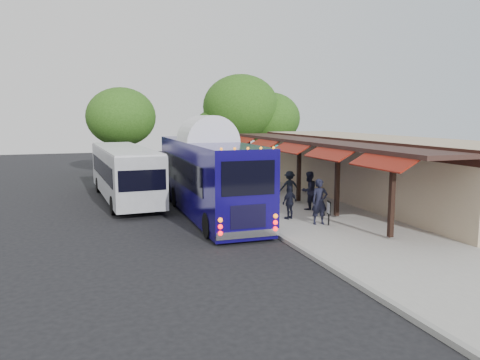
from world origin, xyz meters
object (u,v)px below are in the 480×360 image
object	(u,v)px
coach_bus	(208,172)
ped_b	(309,191)
sign_board	(329,209)
ped_d	(289,186)
ped_c	(290,202)
city_bus	(124,171)
ped_a	(320,202)

from	to	relation	value
coach_bus	ped_b	bearing A→B (deg)	-14.62
sign_board	coach_bus	bearing A→B (deg)	144.45
ped_d	sign_board	world-z (taller)	ped_d
coach_bus	ped_c	size ratio (longest dim) A/B	7.87
city_bus	ped_a	size ratio (longest dim) A/B	5.77
ped_a	ped_d	xyz separation A→B (m)	(1.03, 5.33, -0.15)
ped_b	sign_board	xyz separation A→B (m)	(-0.76, -3.37, -0.25)
city_bus	sign_board	size ratio (longest dim) A/B	10.90
ped_d	city_bus	bearing A→B (deg)	-14.28
ped_a	ped_b	world-z (taller)	ped_a
city_bus	ped_b	bearing A→B (deg)	-41.16
ped_c	sign_board	world-z (taller)	ped_c
ped_c	ped_b	bearing A→B (deg)	-161.96
coach_bus	ped_b	xyz separation A→B (m)	(4.85, -1.28, -0.95)
ped_a	ped_c	xyz separation A→B (m)	(-0.78, 1.37, -0.22)
coach_bus	ped_c	world-z (taller)	coach_bus
ped_b	ped_d	world-z (taller)	ped_b
ped_a	city_bus	bearing A→B (deg)	134.79
city_bus	ped_b	xyz separation A→B (m)	(8.40, -6.46, -0.56)
ped_b	sign_board	size ratio (longest dim) A/B	1.83
ped_a	sign_board	xyz separation A→B (m)	(0.27, -0.33, -0.28)
coach_bus	ped_d	xyz separation A→B (m)	(4.85, 1.01, -1.07)
ped_b	ped_c	distance (m)	2.47
coach_bus	sign_board	bearing A→B (deg)	-48.48
coach_bus	sign_board	world-z (taller)	coach_bus
coach_bus	ped_c	bearing A→B (deg)	-43.96
city_bus	ped_b	world-z (taller)	city_bus
ped_a	ped_b	distance (m)	3.21
coach_bus	ped_a	bearing A→B (deg)	-48.35
city_bus	ped_a	bearing A→B (deg)	-55.79
city_bus	ped_c	distance (m)	10.50
ped_a	sign_board	world-z (taller)	ped_a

